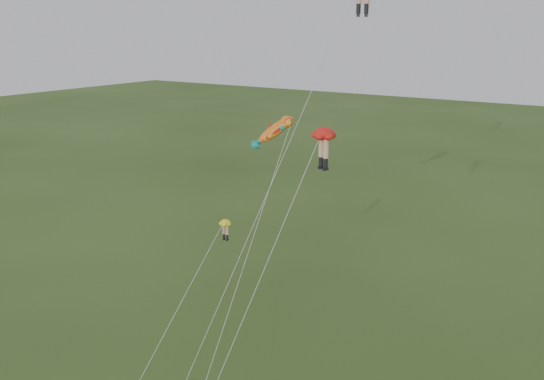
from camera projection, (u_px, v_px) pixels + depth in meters
The scene contains 3 objects.
legs_kite_red_mid at pixel (321, 144), 30.29m from camera, with size 5.12×6.75×16.06m.
legs_kite_yellow at pixel (219, 235), 39.05m from camera, with size 0.89×10.08×8.75m.
fish_kite at pixel (275, 131), 40.67m from camera, with size 3.40×12.67×15.31m.
Camera 1 is at (20.17, -24.13, 20.99)m, focal length 40.00 mm.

